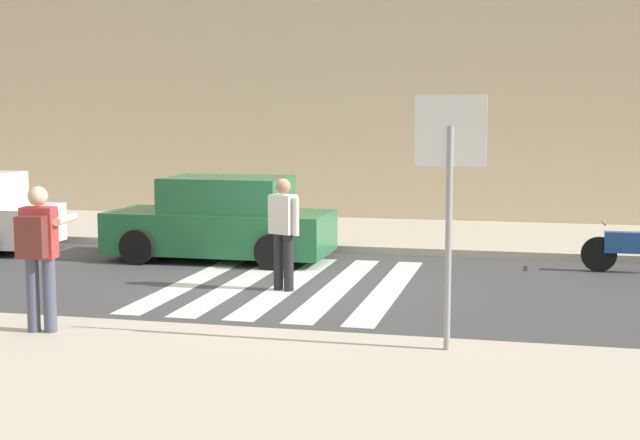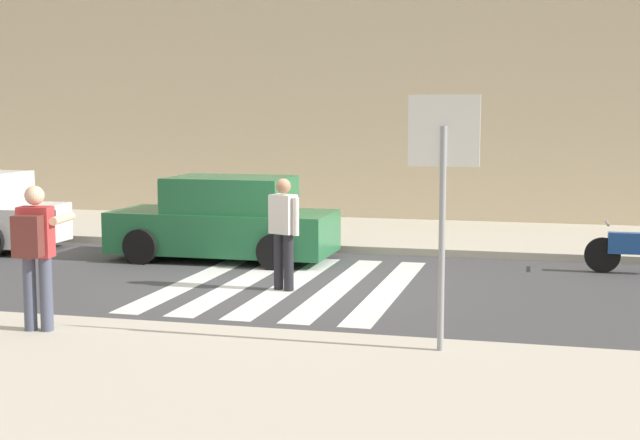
% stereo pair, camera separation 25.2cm
% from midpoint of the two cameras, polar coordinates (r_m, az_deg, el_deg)
% --- Properties ---
extents(ground_plane, '(120.00, 120.00, 0.00)m').
position_cam_midpoint_polar(ground_plane, '(14.01, -2.72, -4.31)').
color(ground_plane, '#424244').
extents(sidewalk_near, '(60.00, 6.00, 0.14)m').
position_cam_midpoint_polar(sidewalk_near, '(8.40, -14.73, -11.62)').
color(sidewalk_near, beige).
rests_on(sidewalk_near, ground).
extents(sidewalk_far, '(60.00, 4.80, 0.14)m').
position_cam_midpoint_polar(sidewalk_far, '(19.76, 2.08, -0.87)').
color(sidewalk_far, beige).
rests_on(sidewalk_far, ground).
extents(building_facade_far, '(56.00, 4.00, 5.94)m').
position_cam_midpoint_polar(building_facade_far, '(23.92, 4.18, 7.41)').
color(building_facade_far, beige).
rests_on(building_facade_far, ground).
extents(crosswalk_stripe_0, '(0.44, 5.20, 0.01)m').
position_cam_midpoint_polar(crosswalk_stripe_0, '(14.71, -8.52, -3.83)').
color(crosswalk_stripe_0, silver).
rests_on(crosswalk_stripe_0, ground).
extents(crosswalk_stripe_1, '(0.44, 5.20, 0.01)m').
position_cam_midpoint_polar(crosswalk_stripe_1, '(14.43, -5.57, -3.99)').
color(crosswalk_stripe_1, silver).
rests_on(crosswalk_stripe_1, ground).
extents(crosswalk_stripe_2, '(0.44, 5.20, 0.01)m').
position_cam_midpoint_polar(crosswalk_stripe_2, '(14.20, -2.50, -4.15)').
color(crosswalk_stripe_2, silver).
rests_on(crosswalk_stripe_2, ground).
extents(crosswalk_stripe_3, '(0.44, 5.20, 0.01)m').
position_cam_midpoint_polar(crosswalk_stripe_3, '(14.01, 0.66, -4.29)').
color(crosswalk_stripe_3, silver).
rests_on(crosswalk_stripe_3, ground).
extents(crosswalk_stripe_4, '(0.44, 5.20, 0.01)m').
position_cam_midpoint_polar(crosswalk_stripe_4, '(13.86, 3.90, -4.43)').
color(crosswalk_stripe_4, silver).
rests_on(crosswalk_stripe_4, ground).
extents(stop_sign, '(0.76, 0.08, 2.76)m').
position_cam_midpoint_polar(stop_sign, '(9.58, 7.57, 3.51)').
color(stop_sign, gray).
rests_on(stop_sign, sidewalk_near).
extents(photographer_with_backpack, '(0.66, 0.90, 1.72)m').
position_cam_midpoint_polar(photographer_with_backpack, '(10.91, -18.20, -1.59)').
color(photographer_with_backpack, '#474C60').
rests_on(photographer_with_backpack, sidewalk_near).
extents(pedestrian_crossing, '(0.54, 0.37, 1.72)m').
position_cam_midpoint_polar(pedestrian_crossing, '(13.60, -2.89, -0.49)').
color(pedestrian_crossing, '#232328').
rests_on(pedestrian_crossing, ground).
extents(parked_car_green, '(4.10, 1.92, 1.55)m').
position_cam_midpoint_polar(parked_car_green, '(16.63, -6.71, -0.07)').
color(parked_car_green, '#236B3D').
rests_on(parked_car_green, ground).
extents(motorcycle, '(1.76, 0.60, 0.87)m').
position_cam_midpoint_polar(motorcycle, '(16.06, 19.05, -1.76)').
color(motorcycle, black).
rests_on(motorcycle, ground).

